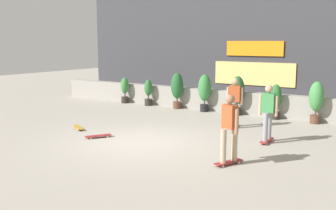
{
  "coord_description": "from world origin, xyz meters",
  "views": [
    {
      "loc": [
        6.7,
        -8.84,
        2.91
      ],
      "look_at": [
        0.0,
        1.5,
        0.9
      ],
      "focal_mm": 41.52,
      "sensor_mm": 36.0,
      "label": 1
    }
  ],
  "objects": [
    {
      "name": "ground_plane",
      "position": [
        0.0,
        0.0,
        0.0
      ],
      "size": [
        48.0,
        48.0,
        0.0
      ],
      "primitive_type": "plane",
      "color": "#A8A093"
    },
    {
      "name": "planter_wall",
      "position": [
        0.0,
        6.0,
        0.45
      ],
      "size": [
        18.0,
        0.4,
        0.9
      ],
      "primitive_type": "cube",
      "color": "gray",
      "rests_on": "ground"
    },
    {
      "name": "building_backdrop",
      "position": [
        0.0,
        10.0,
        3.25
      ],
      "size": [
        20.0,
        2.08,
        6.5
      ],
      "color": "#38383D",
      "rests_on": "ground"
    },
    {
      "name": "potted_plant_0",
      "position": [
        -5.09,
        5.55,
        0.66
      ],
      "size": [
        0.38,
        0.38,
        1.22
      ],
      "color": "#2D2823",
      "rests_on": "ground"
    },
    {
      "name": "potted_plant_1",
      "position": [
        -3.7,
        5.55,
        0.64
      ],
      "size": [
        0.37,
        0.37,
        1.21
      ],
      "color": "#2D2823",
      "rests_on": "ground"
    },
    {
      "name": "potted_plant_2",
      "position": [
        -2.15,
        5.55,
        0.92
      ],
      "size": [
        0.55,
        0.55,
        1.58
      ],
      "color": "brown",
      "rests_on": "ground"
    },
    {
      "name": "potted_plant_3",
      "position": [
        -0.79,
        5.55,
        0.92
      ],
      "size": [
        0.55,
        0.55,
        1.57
      ],
      "color": "black",
      "rests_on": "ground"
    },
    {
      "name": "potted_plant_4",
      "position": [
        0.69,
        5.55,
        0.92
      ],
      "size": [
        0.55,
        0.55,
        1.57
      ],
      "color": "#2D2823",
      "rests_on": "ground"
    },
    {
      "name": "potted_plant_5",
      "position": [
        2.23,
        5.55,
        0.75
      ],
      "size": [
        0.43,
        0.43,
        1.33
      ],
      "color": "#2D2823",
      "rests_on": "ground"
    },
    {
      "name": "potted_plant_6",
      "position": [
        3.7,
        5.55,
        0.89
      ],
      "size": [
        0.52,
        0.52,
        1.52
      ],
      "color": "brown",
      "rests_on": "ground"
    },
    {
      "name": "skater_far_right",
      "position": [
        1.51,
        3.35,
        0.94
      ],
      "size": [
        0.55,
        0.82,
        1.7
      ],
      "color": "#72338C",
      "rests_on": "ground"
    },
    {
      "name": "skater_mid_plaza",
      "position": [
        3.13,
        1.98,
        0.94
      ],
      "size": [
        0.56,
        0.81,
        1.7
      ],
      "color": "maroon",
      "rests_on": "ground"
    },
    {
      "name": "skater_foreground",
      "position": [
        3.05,
        -0.54,
        0.94
      ],
      "size": [
        0.52,
        0.82,
        1.7
      ],
      "color": "maroon",
      "rests_on": "ground"
    },
    {
      "name": "skateboard_near_camera",
      "position": [
        -2.8,
        0.24,
        0.06
      ],
      "size": [
        0.79,
        0.57,
        0.08
      ],
      "color": "#BF8C26",
      "rests_on": "ground"
    },
    {
      "name": "skateboard_aside",
      "position": [
        -1.4,
        -0.28,
        0.06
      ],
      "size": [
        0.6,
        0.78,
        0.08
      ],
      "color": "maroon",
      "rests_on": "ground"
    }
  ]
}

